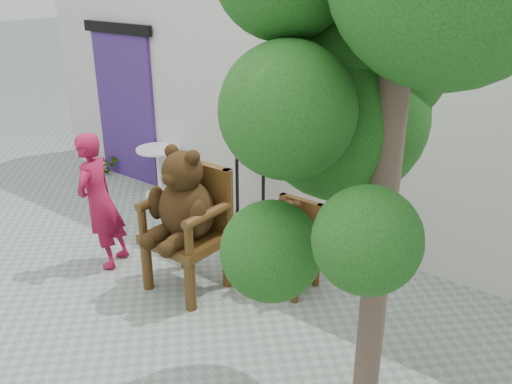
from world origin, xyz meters
TOP-DOWN VIEW (x-y plane):
  - ground_plane at (0.00, 0.00)m, footprint 60.00×60.00m
  - back_wall at (0.00, 3.10)m, footprint 9.00×1.00m
  - doorway at (-3.00, 2.58)m, footprint 1.40×0.11m
  - chair_big at (-0.09, 0.87)m, footprint 0.72×0.79m
  - chair_small at (0.71, 1.50)m, footprint 0.52×0.52m
  - person at (-1.16, 0.64)m, footprint 0.53×0.63m
  - cafe_table at (-2.11, 2.35)m, footprint 0.60×0.60m
  - display_stand at (-0.40, 2.26)m, footprint 0.50×0.42m
  - stool_bucket at (0.92, 2.34)m, footprint 0.32×0.32m
  - tree at (1.86, 0.42)m, footprint 1.98×1.90m
  - potted_plant at (-3.40, 2.35)m, footprint 0.36×0.32m

SIDE VIEW (x-z plane):
  - ground_plane at x=0.00m, z-range 0.00..0.00m
  - potted_plant at x=-3.40m, z-range 0.00..0.36m
  - cafe_table at x=-2.11m, z-range 0.09..0.79m
  - chair_small at x=0.71m, z-range 0.08..1.06m
  - display_stand at x=-0.40m, z-range -0.17..1.34m
  - stool_bucket at x=0.92m, z-range -0.08..1.37m
  - person at x=-1.16m, z-range 0.00..1.47m
  - chair_big at x=-0.09m, z-range 0.11..1.60m
  - doorway at x=-3.00m, z-range 0.00..2.33m
  - back_wall at x=0.00m, z-range 0.00..3.00m
  - tree at x=1.86m, z-range 0.66..4.29m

